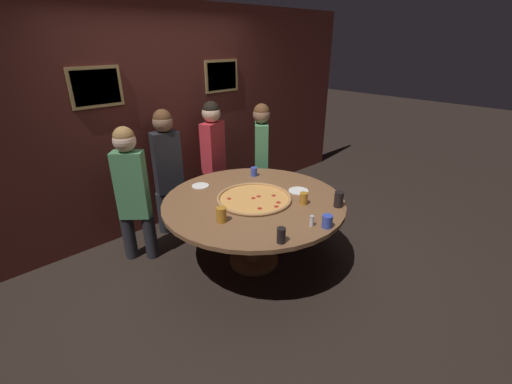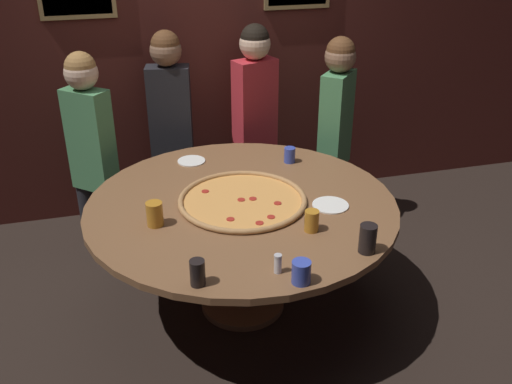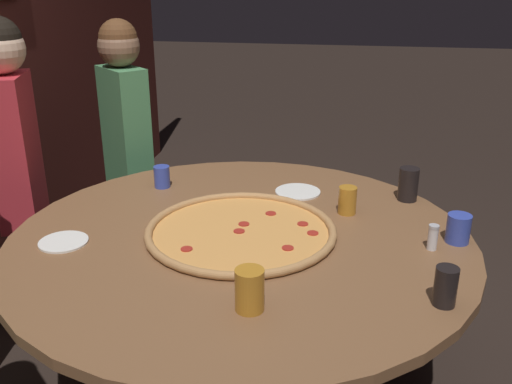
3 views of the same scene
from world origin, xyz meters
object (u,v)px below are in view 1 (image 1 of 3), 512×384
Objects in this scene: drink_cup_far_right at (304,198)px; drink_cup_beside_pizza at (281,235)px; condiment_shaker at (312,221)px; diner_far_right at (132,188)px; drink_cup_centre_back at (327,221)px; diner_far_left at (213,153)px; drink_cup_near_left at (221,215)px; drink_cup_front_edge at (339,199)px; dining_table at (254,210)px; drink_cup_by_shaker at (254,172)px; white_plate_far_back at (200,186)px; white_plate_left_side at (298,191)px; diner_centre_back at (168,165)px; diner_side_left at (261,153)px; giant_pizza at (254,198)px.

drink_cup_far_right is 0.92× the size of drink_cup_beside_pizza.
condiment_shaker is 1.83m from diner_far_right.
drink_cup_beside_pizza reaches higher than condiment_shaker.
drink_cup_centre_back is 2.01m from diner_far_left.
drink_cup_beside_pizza is at bearing -77.46° from drink_cup_near_left.
drink_cup_near_left is (-0.98, 0.53, -0.01)m from drink_cup_front_edge.
condiment_shaker is (0.00, -0.72, 0.16)m from dining_table.
diner_far_right is at bearing 116.67° from condiment_shaker.
drink_cup_far_right is at bearing 67.46° from diner_far_left.
drink_cup_by_shaker is at bearing 74.25° from drink_cup_centre_back.
drink_cup_centre_back is 1.96m from diner_far_right.
diner_far_left is (0.58, 0.53, 0.11)m from white_plate_far_back.
white_plate_left_side is 2.15× the size of condiment_shaker.
diner_centre_back is (-0.06, 0.57, 0.10)m from white_plate_far_back.
drink_cup_beside_pizza is 0.69× the size of white_plate_far_back.
diner_centre_back is at bearing 78.97° from drink_cup_near_left.
drink_cup_centre_back reaches higher than dining_table.
diner_far_left reaches higher than drink_cup_far_right.
drink_cup_by_shaker is at bearing -15.72° from white_plate_far_back.
dining_table is 14.10× the size of drink_cup_beside_pizza.
drink_cup_near_left is at bearing 90.42° from diner_centre_back.
white_plate_left_side is at bearing 48.90° from drink_cup_far_right.
diner_side_left reaches higher than drink_cup_by_shaker.
diner_far_right is at bearing -6.91° from diner_far_left.
diner_side_left is (0.83, 1.65, 0.04)m from drink_cup_centre_back.
drink_cup_far_right is 1.06× the size of drink_cup_centre_back.
giant_pizza is 0.82m from drink_cup_centre_back.
diner_far_right reaches higher than drink_cup_near_left.
diner_far_right is at bearing 106.70° from drink_cup_near_left.
drink_cup_near_left is 0.09× the size of diner_far_left.
drink_cup_front_edge is 0.86m from drink_cup_beside_pizza.
drink_cup_centre_back is 1.85m from diner_side_left.
drink_cup_near_left is (-0.51, -0.13, 0.18)m from dining_table.
drink_cup_beside_pizza is (-0.38, -0.72, 0.05)m from giant_pizza.
drink_cup_centre_back reaches higher than white_plate_far_back.
drink_cup_beside_pizza is at bearing -118.13° from giant_pizza.
drink_cup_far_right is (-0.20, 0.26, -0.02)m from drink_cup_front_edge.
giant_pizza reaches higher than white_plate_far_back.
condiment_shaker is (0.19, -1.36, 0.05)m from white_plate_far_back.
drink_cup_beside_pizza is at bearing 179.34° from condiment_shaker.
drink_cup_near_left is 1.10m from diner_far_right.
drink_cup_far_right is 0.31m from white_plate_left_side.
white_plate_far_back is at bearing -161.81° from diner_far_right.
diner_far_left is (0.39, 1.17, 0.11)m from giant_pizza.
diner_far_right is at bearing 38.05° from diner_centre_back.
diner_far_right is at bearing 156.44° from white_plate_far_back.
condiment_shaker is 1.93m from diner_far_left.
drink_cup_beside_pizza is (-0.82, -1.18, 0.01)m from drink_cup_by_shaker.
diner_far_left is at bearing -126.64° from diner_far_right.
drink_cup_far_right reaches higher than dining_table.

